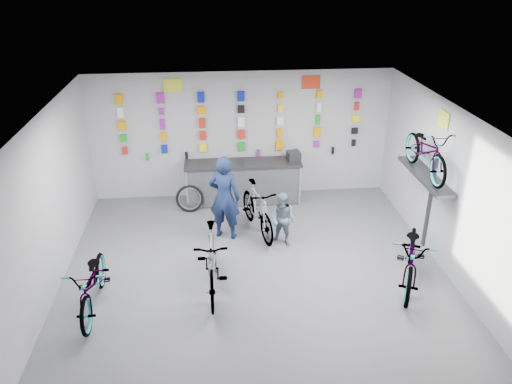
{
  "coord_description": "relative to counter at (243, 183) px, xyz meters",
  "views": [
    {
      "loc": [
        -0.73,
        -7.11,
        5.32
      ],
      "look_at": [
        0.1,
        1.4,
        1.25
      ],
      "focal_mm": 35.0,
      "sensor_mm": 36.0,
      "label": 1
    }
  ],
  "objects": [
    {
      "name": "merch_wall",
      "position": [
        -0.14,
        0.39,
        1.33
      ],
      "size": [
        5.57,
        0.08,
        1.57
      ],
      "color": "red",
      "rests_on": "wall_back"
    },
    {
      "name": "bike_left",
      "position": [
        -2.73,
        -3.73,
        0.0
      ],
      "size": [
        0.67,
        1.86,
        0.97
      ],
      "primitive_type": "imported",
      "rotation": [
        0.0,
        0.0,
        0.01
      ],
      "color": "gray",
      "rests_on": "floor"
    },
    {
      "name": "register",
      "position": [
        1.18,
        0.01,
        0.62
      ],
      "size": [
        0.32,
        0.34,
        0.22
      ],
      "primitive_type": "cube",
      "rotation": [
        0.0,
        0.0,
        0.14
      ],
      "color": "black",
      "rests_on": "counter"
    },
    {
      "name": "spare_wheel",
      "position": [
        -1.25,
        -0.37,
        -0.18
      ],
      "size": [
        0.64,
        0.22,
        0.63
      ],
      "rotation": [
        0.0,
        0.0,
        -0.03
      ],
      "color": "black",
      "rests_on": "floor"
    },
    {
      "name": "wall_bracket",
      "position": [
        3.33,
        -2.34,
        0.98
      ],
      "size": [
        0.39,
        1.9,
        2.0
      ],
      "color": "#333338",
      "rests_on": "wall_right"
    },
    {
      "name": "bike_wall",
      "position": [
        3.25,
        -2.34,
        1.57
      ],
      "size": [
        0.63,
        1.8,
        0.95
      ],
      "primitive_type": "imported",
      "color": "gray",
      "rests_on": "wall_bracket"
    },
    {
      "name": "floor",
      "position": [
        0.0,
        -3.54,
        -0.49
      ],
      "size": [
        8.0,
        8.0,
        0.0
      ],
      "primitive_type": "plane",
      "color": "#505155",
      "rests_on": "ground"
    },
    {
      "name": "clerk",
      "position": [
        -0.49,
        -1.59,
        0.41
      ],
      "size": [
        0.76,
        0.63,
        1.79
      ],
      "primitive_type": "imported",
      "rotation": [
        0.0,
        0.0,
        2.78
      ],
      "color": "#131F43",
      "rests_on": "floor"
    },
    {
      "name": "sign_side",
      "position": [
        3.48,
        -2.34,
        2.16
      ],
      "size": [
        0.02,
        0.4,
        0.3
      ],
      "primitive_type": "cube",
      "color": "#DDEE30",
      "rests_on": "wall_right"
    },
    {
      "name": "wall_left",
      "position": [
        -3.5,
        -3.54,
        1.01
      ],
      "size": [
        0.0,
        8.0,
        8.0
      ],
      "primitive_type": "plane",
      "rotation": [
        1.57,
        0.0,
        1.57
      ],
      "color": "#AFAFB1",
      "rests_on": "floor"
    },
    {
      "name": "counter",
      "position": [
        0.0,
        0.0,
        0.0
      ],
      "size": [
        2.7,
        0.66,
        1.0
      ],
      "color": "black",
      "rests_on": "floor"
    },
    {
      "name": "sign_right",
      "position": [
        1.6,
        0.44,
        2.23
      ],
      "size": [
        0.42,
        0.02,
        0.3
      ],
      "primitive_type": "cube",
      "color": "red",
      "rests_on": "wall_back"
    },
    {
      "name": "sign_left",
      "position": [
        -1.5,
        0.44,
        2.23
      ],
      "size": [
        0.42,
        0.02,
        0.3
      ],
      "primitive_type": "cube",
      "color": "#DDEE30",
      "rests_on": "wall_back"
    },
    {
      "name": "customer",
      "position": [
        0.65,
        -2.03,
        0.08
      ],
      "size": [
        0.69,
        0.66,
        1.13
      ],
      "primitive_type": "imported",
      "rotation": [
        0.0,
        0.0,
        -0.61
      ],
      "color": "slate",
      "rests_on": "floor"
    },
    {
      "name": "wall_right",
      "position": [
        3.5,
        -3.54,
        1.01
      ],
      "size": [
        0.0,
        8.0,
        8.0
      ],
      "primitive_type": "plane",
      "rotation": [
        1.57,
        0.0,
        -1.57
      ],
      "color": "#AFAFB1",
      "rests_on": "floor"
    },
    {
      "name": "wall_back",
      "position": [
        0.0,
        0.46,
        1.01
      ],
      "size": [
        7.0,
        0.0,
        7.0
      ],
      "primitive_type": "plane",
      "rotation": [
        1.57,
        0.0,
        0.0
      ],
      "color": "#AFAFB1",
      "rests_on": "floor"
    },
    {
      "name": "bike_right",
      "position": [
        2.72,
        -3.54,
        0.06
      ],
      "size": [
        1.48,
        2.18,
        1.09
      ],
      "primitive_type": "imported",
      "rotation": [
        0.0,
        0.0,
        -0.41
      ],
      "color": "gray",
      "rests_on": "floor"
    },
    {
      "name": "bike_center",
      "position": [
        -0.79,
        -3.41,
        0.09
      ],
      "size": [
        0.58,
        1.94,
        1.16
      ],
      "primitive_type": "imported",
      "rotation": [
        0.0,
        0.0,
        -0.02
      ],
      "color": "gray",
      "rests_on": "floor"
    },
    {
      "name": "bike_service",
      "position": [
        0.19,
        -1.48,
        0.06
      ],
      "size": [
        0.94,
        1.88,
        1.09
      ],
      "primitive_type": "imported",
      "rotation": [
        0.0,
        0.0,
        0.25
      ],
      "color": "gray",
      "rests_on": "floor"
    },
    {
      "name": "ceiling",
      "position": [
        0.0,
        -3.54,
        2.51
      ],
      "size": [
        8.0,
        8.0,
        0.0
      ],
      "primitive_type": "plane",
      "rotation": [
        3.14,
        0.0,
        0.0
      ],
      "color": "white",
      "rests_on": "wall_back"
    }
  ]
}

